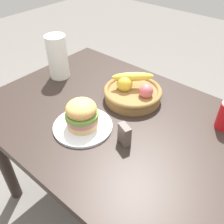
{
  "coord_description": "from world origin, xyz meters",
  "views": [
    {
      "loc": [
        0.49,
        -0.69,
        1.48
      ],
      "look_at": [
        -0.05,
        -0.05,
        0.81
      ],
      "focal_mm": 39.76,
      "sensor_mm": 36.0,
      "label": 1
    }
  ],
  "objects_px": {
    "napkin_holder": "(124,134)",
    "paper_towel_roll": "(58,57)",
    "sandwich": "(82,114)",
    "fruit_basket": "(133,92)",
    "plate": "(83,126)"
  },
  "relations": [
    {
      "from": "sandwich",
      "to": "napkin_holder",
      "type": "relative_size",
      "value": 1.6
    },
    {
      "from": "fruit_basket",
      "to": "plate",
      "type": "bearing_deg",
      "value": -96.71
    },
    {
      "from": "napkin_holder",
      "to": "fruit_basket",
      "type": "bearing_deg",
      "value": 142.21
    },
    {
      "from": "plate",
      "to": "fruit_basket",
      "type": "xyz_separation_m",
      "value": [
        0.04,
        0.31,
        0.04
      ]
    },
    {
      "from": "plate",
      "to": "sandwich",
      "type": "bearing_deg",
      "value": 0.0
    },
    {
      "from": "fruit_basket",
      "to": "paper_towel_roll",
      "type": "distance_m",
      "value": 0.47
    },
    {
      "from": "paper_towel_roll",
      "to": "napkin_holder",
      "type": "distance_m",
      "value": 0.64
    },
    {
      "from": "plate",
      "to": "napkin_holder",
      "type": "relative_size",
      "value": 2.88
    },
    {
      "from": "paper_towel_roll",
      "to": "napkin_holder",
      "type": "xyz_separation_m",
      "value": [
        0.61,
        -0.18,
        -0.07
      ]
    },
    {
      "from": "plate",
      "to": "napkin_holder",
      "type": "height_order",
      "value": "napkin_holder"
    },
    {
      "from": "napkin_holder",
      "to": "paper_towel_roll",
      "type": "bearing_deg",
      "value": -174.82
    },
    {
      "from": "plate",
      "to": "sandwich",
      "type": "height_order",
      "value": "sandwich"
    },
    {
      "from": "fruit_basket",
      "to": "sandwich",
      "type": "bearing_deg",
      "value": -96.71
    },
    {
      "from": "sandwich",
      "to": "fruit_basket",
      "type": "distance_m",
      "value": 0.32
    },
    {
      "from": "sandwich",
      "to": "fruit_basket",
      "type": "height_order",
      "value": "sandwich"
    }
  ]
}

